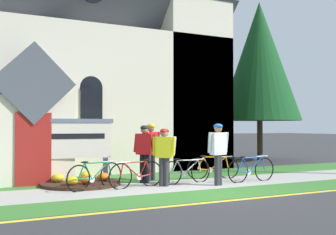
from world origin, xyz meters
The scene contains 20 objects.
ground centered at (0.00, 4.00, 0.00)m, with size 140.00×140.00×0.00m, color #333335.
sidewalk_slab centered at (-1.66, 1.68, 0.01)m, with size 32.00×2.08×0.01m, color #A8A59E.
grass_verge centered at (-1.66, -0.10, 0.00)m, with size 32.00×1.48×0.01m, color #38722D.
church_lawn centered at (-1.66, 3.87, 0.00)m, with size 24.00×2.31×0.01m, color #38722D.
curb_paint_stripe centered at (-1.66, -0.99, 0.00)m, with size 28.00×0.16×0.01m, color yellow.
church_building centered at (-1.36, 10.02, 4.98)m, with size 12.41×12.45×13.57m.
church_sign centered at (-2.55, 3.40, 1.28)m, with size 2.22×0.23×1.94m.
flower_bed centered at (-2.55, 2.91, 0.09)m, with size 2.27×2.27×0.34m.
bicycle_yellow centered at (-2.42, 1.94, 0.38)m, with size 1.70×0.63×0.81m.
bicycle_black centered at (0.37, 1.91, 0.37)m, with size 1.76×0.25×0.78m.
bicycle_orange centered at (1.68, 2.50, 0.37)m, with size 1.68×0.52×0.79m.
bicycle_red centered at (-1.28, 1.79, 0.38)m, with size 1.72×0.33×0.79m.
bicycle_blue centered at (2.33, 1.35, 0.39)m, with size 1.78×0.10×0.82m.
cyclist_in_yellow_jersey centered at (-0.73, 2.54, 1.03)m, with size 0.49×0.70×1.74m.
cyclist_in_green_jersey centered at (-0.49, 1.67, 0.96)m, with size 0.52×0.48×1.65m.
cyclist_in_white_jersey centered at (0.99, 1.13, 1.07)m, with size 0.69×0.33×1.79m.
cyclist_in_blue_jersey centered at (-0.30, 3.01, 1.07)m, with size 0.67×0.38×1.79m.
cyclist_in_orange_jersey centered at (-0.14, 2.30, 0.95)m, with size 0.51×0.53×1.63m.
roadside_conifer centered at (7.87, 7.78, 5.04)m, with size 4.14×4.14×8.09m.
distant_hill centered at (7.83, 79.87, 0.00)m, with size 92.11×45.66×25.09m, color #847A5B.
Camera 1 is at (-5.55, -8.83, 1.70)m, focal length 43.87 mm.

